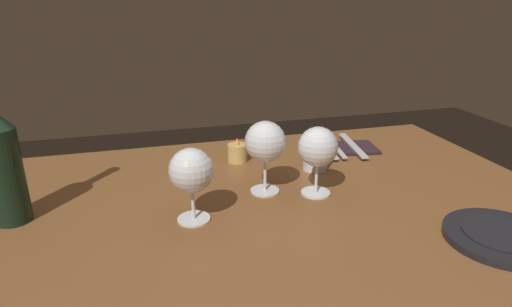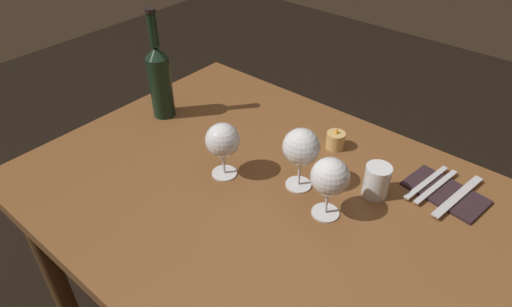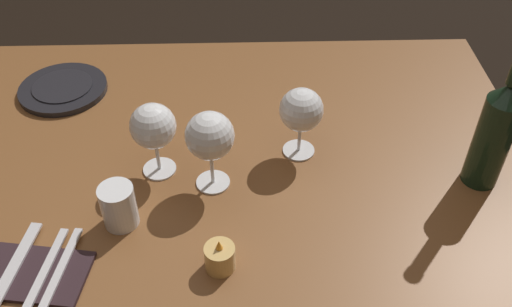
{
  "view_description": "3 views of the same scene",
  "coord_description": "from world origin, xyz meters",
  "views": [
    {
      "loc": [
        -0.25,
        -0.79,
        1.17
      ],
      "look_at": [
        -0.03,
        0.02,
        0.86
      ],
      "focal_mm": 30.62,
      "sensor_mm": 36.0,
      "label": 1
    },
    {
      "loc": [
        0.48,
        -0.65,
        1.49
      ],
      "look_at": [
        -0.06,
        -0.01,
        0.85
      ],
      "focal_mm": 31.41,
      "sensor_mm": 36.0,
      "label": 2
    },
    {
      "loc": [
        -0.05,
        0.85,
        1.52
      ],
      "look_at": [
        -0.07,
        0.06,
        0.81
      ],
      "focal_mm": 39.46,
      "sensor_mm": 36.0,
      "label": 3
    }
  ],
  "objects": [
    {
      "name": "wine_glass_right",
      "position": [
        0.12,
        0.03,
        0.85
      ],
      "size": [
        0.09,
        0.09,
        0.16
      ],
      "color": "white",
      "rests_on": "dining_table"
    },
    {
      "name": "dinner_plate",
      "position": [
        0.37,
        -0.24,
        0.75
      ],
      "size": [
        0.2,
        0.2,
        0.02
      ],
      "color": "black",
      "rests_on": "dining_table"
    },
    {
      "name": "folded_napkin",
      "position": [
        0.31,
        0.28,
        0.74
      ],
      "size": [
        0.2,
        0.14,
        0.01
      ],
      "color": "#2D1E23",
      "rests_on": "dining_table"
    },
    {
      "name": "wine_bottle",
      "position": [
        -0.51,
        0.08,
        0.86
      ],
      "size": [
        0.07,
        0.07,
        0.34
      ],
      "color": "black",
      "rests_on": "dining_table"
    },
    {
      "name": "wine_glass_centre",
      "position": [
        -0.17,
        -0.02,
        0.85
      ],
      "size": [
        0.09,
        0.09,
        0.15
      ],
      "color": "white",
      "rests_on": "dining_table"
    },
    {
      "name": "votive_candle",
      "position": [
        -0.01,
        0.27,
        0.76
      ],
      "size": [
        0.05,
        0.05,
        0.07
      ],
      "color": "#DBB266",
      "rests_on": "dining_table"
    },
    {
      "name": "fork_inner",
      "position": [
        0.28,
        0.28,
        0.75
      ],
      "size": [
        0.04,
        0.18,
        0.0
      ],
      "color": "silver",
      "rests_on": "folded_napkin"
    },
    {
      "name": "table_knife",
      "position": [
        0.34,
        0.28,
        0.75
      ],
      "size": [
        0.05,
        0.21,
        0.0
      ],
      "color": "silver",
      "rests_on": "folded_napkin"
    },
    {
      "name": "wine_glass_left",
      "position": [
        0.01,
        0.07,
        0.86
      ],
      "size": [
        0.09,
        0.09,
        0.17
      ],
      "color": "white",
      "rests_on": "dining_table"
    },
    {
      "name": "dining_table",
      "position": [
        0.0,
        0.0,
        0.65
      ],
      "size": [
        1.3,
        0.9,
        0.74
      ],
      "color": "brown",
      "rests_on": "ground"
    },
    {
      "name": "fork_outer",
      "position": [
        0.26,
        0.28,
        0.75
      ],
      "size": [
        0.04,
        0.18,
        0.0
      ],
      "color": "silver",
      "rests_on": "folded_napkin"
    },
    {
      "name": "water_tumbler",
      "position": [
        0.17,
        0.17,
        0.78
      ],
      "size": [
        0.06,
        0.06,
        0.08
      ],
      "color": "white",
      "rests_on": "dining_table"
    }
  ]
}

